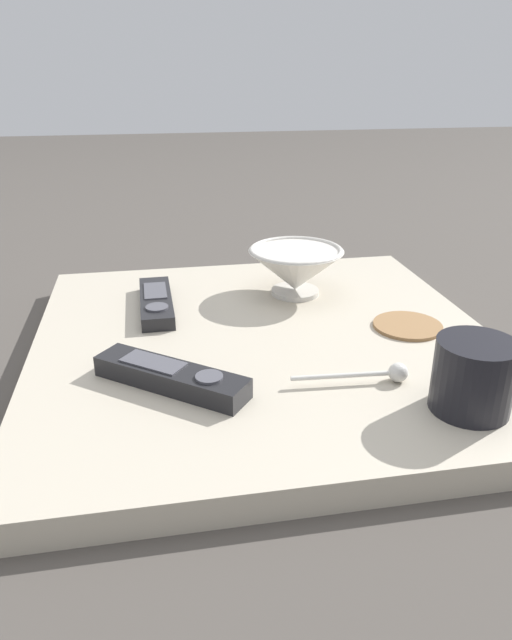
# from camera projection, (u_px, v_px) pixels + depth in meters

# --- Properties ---
(ground_plane) EXTENTS (6.00, 6.00, 0.00)m
(ground_plane) POSITION_uv_depth(u_px,v_px,m) (265.00, 359.00, 0.84)
(ground_plane) COLOR #47423D
(table) EXTENTS (0.64, 0.64, 0.04)m
(table) POSITION_uv_depth(u_px,v_px,m) (265.00, 347.00, 0.83)
(table) COLOR #B7AD99
(table) RESTS_ON ground
(cereal_bowl) EXTENTS (0.16, 0.16, 0.08)m
(cereal_bowl) POSITION_uv_depth(u_px,v_px,m) (296.00, 269.00, 0.96)
(cereal_bowl) COLOR beige
(cereal_bowl) RESTS_ON table
(coffee_mug) EXTENTS (0.09, 0.09, 0.08)m
(coffee_mug) POSITION_uv_depth(u_px,v_px,m) (473.00, 376.00, 0.63)
(coffee_mug) COLOR black
(coffee_mug) RESTS_ON table
(teaspoon) EXTENTS (0.02, 0.14, 0.02)m
(teaspoon) POSITION_uv_depth(u_px,v_px,m) (384.00, 373.00, 0.70)
(teaspoon) COLOR silver
(teaspoon) RESTS_ON table
(tv_remote_near) EXTENTS (0.18, 0.05, 0.02)m
(tv_remote_near) POSITION_uv_depth(u_px,v_px,m) (156.00, 302.00, 0.91)
(tv_remote_near) COLOR black
(tv_remote_near) RESTS_ON table
(tv_remote_far) EXTENTS (0.16, 0.18, 0.03)m
(tv_remote_far) POSITION_uv_depth(u_px,v_px,m) (171.00, 377.00, 0.69)
(tv_remote_far) COLOR black
(tv_remote_far) RESTS_ON table
(drink_coaster) EXTENTS (0.10, 0.10, 0.01)m
(drink_coaster) POSITION_uv_depth(u_px,v_px,m) (408.00, 326.00, 0.85)
(drink_coaster) COLOR olive
(drink_coaster) RESTS_ON table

